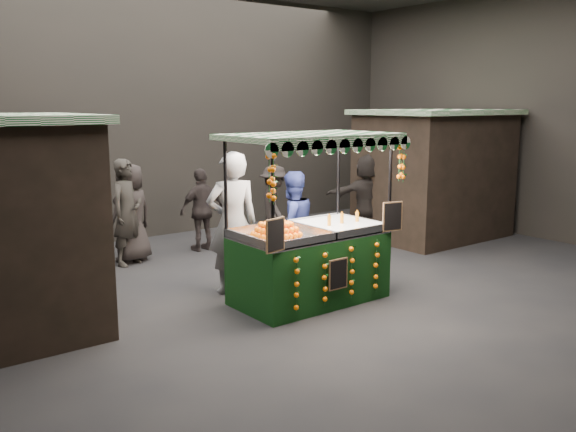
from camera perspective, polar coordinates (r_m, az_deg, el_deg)
ground at (r=9.00m, az=2.62°, el=-7.15°), size 12.00×12.00×0.00m
market_hall at (r=8.60m, az=2.82°, el=14.86°), size 12.10×10.10×5.05m
neighbour_stall_right at (r=12.86m, az=13.49°, el=3.88°), size 3.00×2.20×2.60m
juice_stall at (r=8.43m, az=2.19°, el=-3.24°), size 2.40×1.41×2.33m
vendor_grey at (r=8.80m, az=-5.21°, el=-0.66°), size 0.86×0.69×2.06m
vendor_blue at (r=9.52m, az=0.36°, el=-0.87°), size 0.88×0.72×1.70m
shopper_0 at (r=10.67m, az=-14.75°, el=0.33°), size 0.78×0.68×1.81m
shopper_1 at (r=13.04m, az=7.54°, el=2.49°), size 1.15×1.12×1.86m
shopper_2 at (r=11.47m, az=-8.02°, el=0.59°), size 0.91×0.40×1.55m
shopper_3 at (r=11.79m, az=-1.28°, el=1.00°), size 0.93×1.16×1.56m
shopper_4 at (r=10.86m, az=-14.45°, el=0.26°), size 0.96×0.76×1.72m
shopper_5 at (r=12.28m, az=7.42°, el=1.74°), size 1.62×1.37×1.75m
shopper_6 at (r=11.93m, az=-18.43°, el=0.77°), size 0.56×0.69×1.64m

